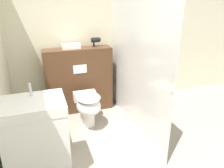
{
  "coord_description": "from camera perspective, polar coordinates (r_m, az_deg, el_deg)",
  "views": [
    {
      "loc": [
        -0.91,
        -1.35,
        1.87
      ],
      "look_at": [
        0.05,
        1.41,
        0.72
      ],
      "focal_mm": 35.0,
      "sensor_mm": 36.0,
      "label": 1
    }
  ],
  "objects": [
    {
      "name": "wall_back",
      "position": [
        3.89,
        -5.47,
        12.13
      ],
      "size": [
        8.0,
        0.06,
        2.5
      ],
      "color": "beige",
      "rests_on": "ground_plane"
    },
    {
      "name": "partition_panel",
      "position": [
        3.81,
        -8.59,
        0.98
      ],
      "size": [
        1.13,
        0.3,
        1.11
      ],
      "color": "#51331E",
      "rests_on": "ground_plane"
    },
    {
      "name": "shower_glass",
      "position": [
        3.14,
        6.03,
        5.22
      ],
      "size": [
        0.04,
        1.96,
        2.01
      ],
      "color": "silver",
      "rests_on": "ground_plane"
    },
    {
      "name": "toilet",
      "position": [
        3.35,
        -6.28,
        -5.8
      ],
      "size": [
        0.36,
        0.56,
        0.53
      ],
      "color": "white",
      "rests_on": "ground_plane"
    },
    {
      "name": "sink_vanity",
      "position": [
        2.51,
        -18.98,
        -13.84
      ],
      "size": [
        0.64,
        0.49,
        1.07
      ],
      "color": "white",
      "rests_on": "ground_plane"
    },
    {
      "name": "hair_drier",
      "position": [
        3.74,
        -4.21,
        11.37
      ],
      "size": [
        0.17,
        0.08,
        0.15
      ],
      "color": "black",
      "rests_on": "partition_panel"
    },
    {
      "name": "folded_towel",
      "position": [
        3.65,
        -10.63,
        9.71
      ],
      "size": [
        0.29,
        0.17,
        0.08
      ],
      "color": "white",
      "rests_on": "partition_panel"
    }
  ]
}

